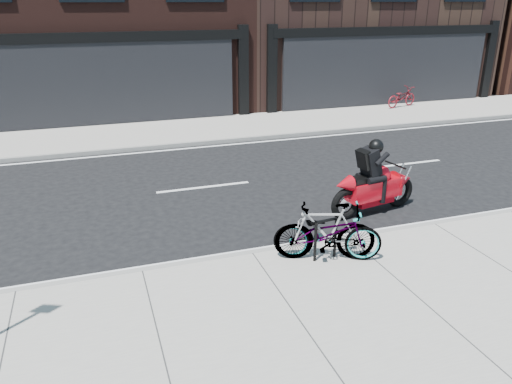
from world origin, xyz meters
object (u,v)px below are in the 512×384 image
object	(u,v)px
bicycle_rear	(325,232)
bicycle_far	(402,97)
motorcycle	(378,183)
bike_rack	(326,236)
bicycle_front	(328,233)

from	to	relation	value
bicycle_rear	bicycle_far	world-z (taller)	bicycle_rear
motorcycle	bike_rack	bearing A→B (deg)	-149.67
bicycle_front	motorcycle	size ratio (longest dim) A/B	0.84
bicycle_rear	motorcycle	distance (m)	2.86
bicycle_far	bicycle_rear	bearing A→B (deg)	125.81
bicycle_rear	bicycle_far	distance (m)	14.52
bicycle_far	motorcycle	bearing A→B (deg)	128.44
bicycle_rear	bicycle_far	bearing A→B (deg)	159.33
bike_rack	bicycle_rear	xyz separation A→B (m)	(-0.01, 0.00, 0.08)
bicycle_front	bicycle_far	world-z (taller)	bicycle_front
bike_rack	bicycle_front	size ratio (longest dim) A/B	0.41
bicycle_front	bike_rack	bearing A→B (deg)	112.66
bicycle_front	bicycle_rear	world-z (taller)	bicycle_rear
bike_rack	motorcycle	distance (m)	2.85
bicycle_front	bicycle_far	distance (m)	14.50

